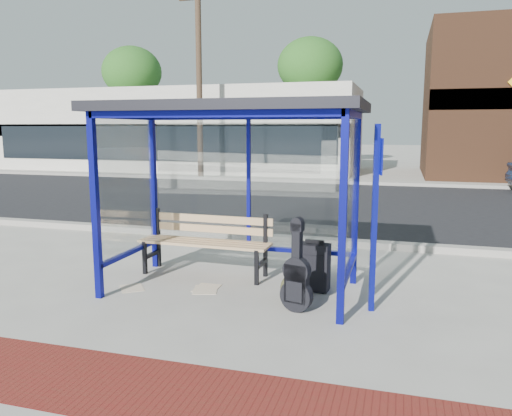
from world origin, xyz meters
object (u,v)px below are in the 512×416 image
(bench, at_px, (206,239))
(backpack, at_px, (292,289))
(guitar_bag, at_px, (297,279))
(suitcase, at_px, (314,267))

(bench, bearing_deg, backpack, -28.32)
(guitar_bag, bearing_deg, backpack, 124.99)
(bench, height_order, guitar_bag, guitar_bag)
(guitar_bag, relative_size, backpack, 3.02)
(bench, xyz_separation_m, guitar_bag, (1.57, -1.11, -0.13))
(bench, relative_size, suitcase, 2.85)
(bench, xyz_separation_m, backpack, (1.46, -0.83, -0.35))
(guitar_bag, height_order, suitcase, guitar_bag)
(guitar_bag, xyz_separation_m, suitcase, (0.07, 0.80, -0.07))
(guitar_bag, distance_m, backpack, 0.37)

